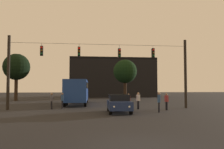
{
  "coord_description": "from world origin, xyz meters",
  "views": [
    {
      "loc": [
        -2.05,
        -8.64,
        2.05
      ],
      "look_at": [
        1.26,
        16.86,
        3.47
      ],
      "focal_mm": 39.43,
      "sensor_mm": 36.0,
      "label": 1
    }
  ],
  "objects": [
    {
      "name": "tree_left_silhouette",
      "position": [
        4.89,
        29.03,
        4.61
      ],
      "size": [
        3.69,
        3.69,
        6.51
      ],
      "color": "#2D2116",
      "rests_on": "ground"
    },
    {
      "name": "ground_plane",
      "position": [
        0.0,
        24.5,
        0.0
      ],
      "size": [
        168.0,
        168.0,
        0.0
      ],
      "primitive_type": "plane",
      "color": "black",
      "rests_on": "ground"
    },
    {
      "name": "pedestrian_near_bus",
      "position": [
        4.56,
        11.49,
        0.96
      ],
      "size": [
        0.34,
        0.42,
        1.69
      ],
      "color": "black",
      "rests_on": "ground"
    },
    {
      "name": "pedestrian_trailing",
      "position": [
        -4.78,
        15.78,
        0.89
      ],
      "size": [
        0.25,
        0.37,
        1.59
      ],
      "color": "black",
      "rests_on": "ground"
    },
    {
      "name": "pedestrian_far_side",
      "position": [
        2.56,
        14.68,
        0.84
      ],
      "size": [
        0.36,
        0.42,
        1.51
      ],
      "color": "black",
      "rests_on": "ground"
    },
    {
      "name": "car_near_right",
      "position": [
        1.16,
        11.64,
        0.8
      ],
      "size": [
        2.06,
        4.42,
        1.52
      ],
      "color": "navy",
      "rests_on": "ground"
    },
    {
      "name": "corner_building",
      "position": [
        5.26,
        49.57,
        4.41
      ],
      "size": [
        19.18,
        11.61,
        8.82
      ],
      "color": "black",
      "rests_on": "ground"
    },
    {
      "name": "tree_behind_building",
      "position": [
        -12.36,
        32.91,
        5.45
      ],
      "size": [
        4.3,
        4.3,
        7.65
      ],
      "color": "#2D2116",
      "rests_on": "ground"
    },
    {
      "name": "pedestrian_crossing_center",
      "position": [
        3.57,
        14.79,
        0.91
      ],
      "size": [
        0.31,
        0.4,
        1.62
      ],
      "color": "black",
      "rests_on": "ground"
    },
    {
      "name": "city_bus",
      "position": [
        -2.39,
        22.82,
        1.87
      ],
      "size": [
        3.04,
        11.11,
        3.0
      ],
      "color": "navy",
      "rests_on": "ground"
    },
    {
      "name": "pedestrian_crossing_right",
      "position": [
        5.93,
        13.44,
        0.88
      ],
      "size": [
        0.27,
        0.38,
        1.57
      ],
      "color": "black",
      "rests_on": "ground"
    },
    {
      "name": "overhead_signal_span",
      "position": [
        -0.05,
        15.65,
        4.12
      ],
      "size": [
        17.9,
        0.44,
        7.08
      ],
      "color": "black",
      "rests_on": "ground"
    },
    {
      "name": "pedestrian_crossing_left",
      "position": [
        -3.79,
        16.24,
        0.89
      ],
      "size": [
        0.25,
        0.36,
        1.58
      ],
      "color": "black",
      "rests_on": "ground"
    }
  ]
}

